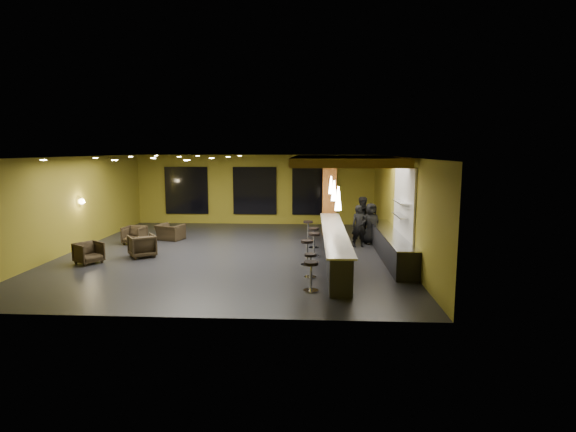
{
  "coord_description": "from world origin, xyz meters",
  "views": [
    {
      "loc": [
        2.88,
        -16.04,
        3.75
      ],
      "look_at": [
        2.0,
        0.5,
        1.3
      ],
      "focal_mm": 28.0,
      "sensor_mm": 36.0,
      "label": 1
    }
  ],
  "objects_px": {
    "pendant_1": "(334,191)",
    "bar_stool_5": "(308,228)",
    "staff_b": "(364,220)",
    "armchair_a": "(89,253)",
    "staff_a": "(359,226)",
    "armchair_b": "(142,246)",
    "bar_stool_0": "(311,272)",
    "armchair_d": "(170,232)",
    "pendant_0": "(338,198)",
    "bar_counter": "(334,246)",
    "prep_counter": "(391,246)",
    "bar_stool_4": "(314,235)",
    "bar_stool_3": "(314,241)",
    "bar_stool_2": "(307,249)",
    "staff_c": "(371,224)",
    "armchair_c": "(135,235)",
    "pendant_2": "(331,185)",
    "column": "(329,196)",
    "bar_stool_1": "(310,262)"
  },
  "relations": [
    {
      "from": "armchair_d",
      "to": "pendant_0",
      "type": "bearing_deg",
      "value": 160.13
    },
    {
      "from": "armchair_c",
      "to": "bar_stool_0",
      "type": "bearing_deg",
      "value": -31.46
    },
    {
      "from": "armchair_c",
      "to": "armchair_d",
      "type": "xyz_separation_m",
      "value": [
        1.18,
        0.89,
        -0.03
      ]
    },
    {
      "from": "pendant_1",
      "to": "armchair_b",
      "type": "bearing_deg",
      "value": -177.05
    },
    {
      "from": "column",
      "to": "staff_b",
      "type": "xyz_separation_m",
      "value": [
        1.33,
        -1.64,
        -0.81
      ]
    },
    {
      "from": "column",
      "to": "pendant_0",
      "type": "bearing_deg",
      "value": -90.0
    },
    {
      "from": "column",
      "to": "bar_stool_5",
      "type": "relative_size",
      "value": 4.27
    },
    {
      "from": "staff_c",
      "to": "armchair_b",
      "type": "height_order",
      "value": "staff_c"
    },
    {
      "from": "column",
      "to": "pendant_2",
      "type": "bearing_deg",
      "value": -90.0
    },
    {
      "from": "bar_counter",
      "to": "bar_stool_1",
      "type": "xyz_separation_m",
      "value": [
        -0.8,
        -2.14,
        -0.04
      ]
    },
    {
      "from": "prep_counter",
      "to": "armchair_c",
      "type": "height_order",
      "value": "prep_counter"
    },
    {
      "from": "staff_b",
      "to": "armchair_a",
      "type": "distance_m",
      "value": 10.25
    },
    {
      "from": "pendant_2",
      "to": "armchair_d",
      "type": "bearing_deg",
      "value": 178.42
    },
    {
      "from": "bar_counter",
      "to": "prep_counter",
      "type": "height_order",
      "value": "bar_counter"
    },
    {
      "from": "pendant_1",
      "to": "armchair_b",
      "type": "xyz_separation_m",
      "value": [
        -6.74,
        -0.35,
        -1.96
      ]
    },
    {
      "from": "armchair_a",
      "to": "bar_stool_4",
      "type": "bearing_deg",
      "value": -35.16
    },
    {
      "from": "staff_c",
      "to": "armchair_a",
      "type": "bearing_deg",
      "value": -178.74
    },
    {
      "from": "armchair_d",
      "to": "bar_stool_4",
      "type": "height_order",
      "value": "bar_stool_4"
    },
    {
      "from": "bar_stool_4",
      "to": "bar_stool_3",
      "type": "bearing_deg",
      "value": -89.76
    },
    {
      "from": "bar_stool_3",
      "to": "prep_counter",
      "type": "bearing_deg",
      "value": -1.6
    },
    {
      "from": "pendant_2",
      "to": "column",
      "type": "bearing_deg",
      "value": 90.0
    },
    {
      "from": "bar_stool_5",
      "to": "prep_counter",
      "type": "bearing_deg",
      "value": -44.62
    },
    {
      "from": "pendant_2",
      "to": "armchair_c",
      "type": "xyz_separation_m",
      "value": [
        -7.87,
        -0.71,
        -1.99
      ]
    },
    {
      "from": "pendant_1",
      "to": "pendant_2",
      "type": "height_order",
      "value": "same"
    },
    {
      "from": "armchair_b",
      "to": "bar_stool_2",
      "type": "xyz_separation_m",
      "value": [
        5.83,
        -0.87,
        0.14
      ]
    },
    {
      "from": "armchair_a",
      "to": "column",
      "type": "bearing_deg",
      "value": -21.57
    },
    {
      "from": "column",
      "to": "bar_stool_0",
      "type": "relative_size",
      "value": 4.32
    },
    {
      "from": "bar_stool_4",
      "to": "staff_c",
      "type": "bearing_deg",
      "value": 21.61
    },
    {
      "from": "pendant_0",
      "to": "bar_stool_5",
      "type": "relative_size",
      "value": 0.85
    },
    {
      "from": "pendant_2",
      "to": "bar_stool_3",
      "type": "distance_m",
      "value": 3.1
    },
    {
      "from": "column",
      "to": "staff_c",
      "type": "distance_m",
      "value": 2.58
    },
    {
      "from": "pendant_0",
      "to": "armchair_b",
      "type": "bearing_deg",
      "value": 162.27
    },
    {
      "from": "pendant_2",
      "to": "armchair_d",
      "type": "distance_m",
      "value": 6.99
    },
    {
      "from": "bar_stool_4",
      "to": "bar_stool_1",
      "type": "bearing_deg",
      "value": -91.62
    },
    {
      "from": "armchair_d",
      "to": "bar_stool_2",
      "type": "xyz_separation_m",
      "value": [
        5.77,
        -3.9,
        0.21
      ]
    },
    {
      "from": "staff_a",
      "to": "armchair_a",
      "type": "xyz_separation_m",
      "value": [
        -9.24,
        -3.05,
        -0.46
      ]
    },
    {
      "from": "staff_a",
      "to": "bar_stool_0",
      "type": "bearing_deg",
      "value": -120.25
    },
    {
      "from": "prep_counter",
      "to": "bar_stool_3",
      "type": "bearing_deg",
      "value": 178.4
    },
    {
      "from": "bar_stool_0",
      "to": "pendant_0",
      "type": "bearing_deg",
      "value": 61.61
    },
    {
      "from": "bar_counter",
      "to": "bar_stool_5",
      "type": "xyz_separation_m",
      "value": [
        -0.91,
        3.37,
        0.03
      ]
    },
    {
      "from": "bar_counter",
      "to": "bar_stool_2",
      "type": "bearing_deg",
      "value": -141.81
    },
    {
      "from": "pendant_1",
      "to": "bar_stool_5",
      "type": "relative_size",
      "value": 0.85
    },
    {
      "from": "pendant_1",
      "to": "bar_stool_2",
      "type": "distance_m",
      "value": 2.37
    },
    {
      "from": "bar_stool_0",
      "to": "bar_stool_2",
      "type": "height_order",
      "value": "bar_stool_2"
    },
    {
      "from": "staff_b",
      "to": "bar_stool_5",
      "type": "distance_m",
      "value": 2.31
    },
    {
      "from": "bar_counter",
      "to": "armchair_c",
      "type": "relative_size",
      "value": 10.08
    },
    {
      "from": "armchair_a",
      "to": "armchair_b",
      "type": "distance_m",
      "value": 1.75
    },
    {
      "from": "armchair_c",
      "to": "bar_stool_3",
      "type": "distance_m",
      "value": 7.39
    },
    {
      "from": "armchair_c",
      "to": "bar_stool_3",
      "type": "relative_size",
      "value": 0.95
    },
    {
      "from": "column",
      "to": "staff_a",
      "type": "distance_m",
      "value": 2.78
    }
  ]
}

